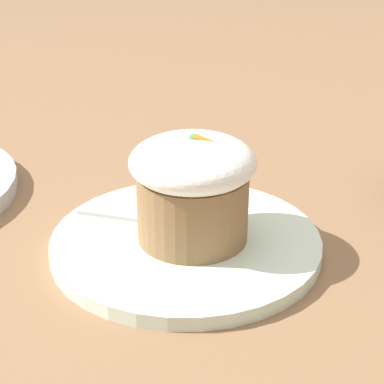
% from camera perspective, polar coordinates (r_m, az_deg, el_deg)
% --- Properties ---
extents(ground_plane, '(4.00, 4.00, 0.00)m').
position_cam_1_polar(ground_plane, '(0.55, -0.55, -5.06)').
color(ground_plane, '#846042').
extents(dessert_plate, '(0.23, 0.23, 0.01)m').
position_cam_1_polar(dessert_plate, '(0.55, -0.55, -4.50)').
color(dessert_plate, silver).
rests_on(dessert_plate, ground_plane).
extents(carrot_cake, '(0.10, 0.10, 0.09)m').
position_cam_1_polar(carrot_cake, '(0.52, 0.00, 0.48)').
color(carrot_cake, olive).
rests_on(carrot_cake, dessert_plate).
extents(spoon, '(0.12, 0.03, 0.01)m').
position_cam_1_polar(spoon, '(0.56, -2.48, -2.57)').
color(spoon, '#B7B7BC').
rests_on(spoon, dessert_plate).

